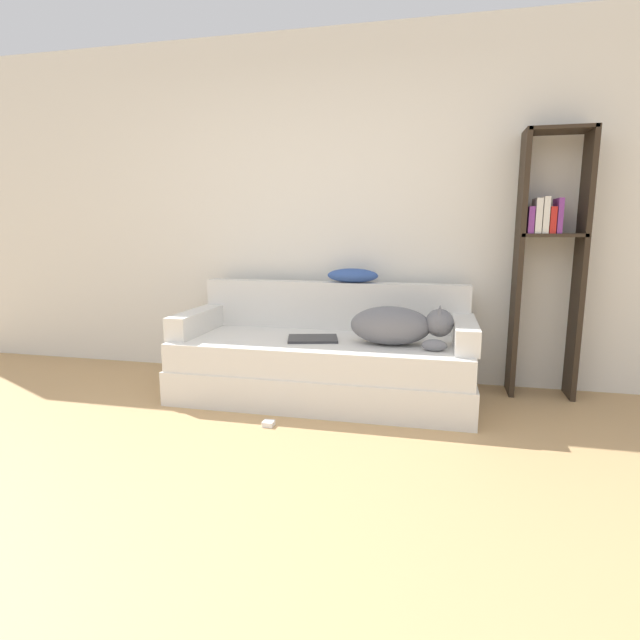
{
  "coord_description": "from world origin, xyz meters",
  "views": [
    {
      "loc": [
        0.85,
        -1.47,
        1.2
      ],
      "look_at": [
        0.09,
        1.83,
        0.59
      ],
      "focal_mm": 28.0,
      "sensor_mm": 36.0,
      "label": 1
    }
  ],
  "objects_px": {
    "laptop": "(313,339)",
    "bookshelf": "(548,250)",
    "couch": "(323,368)",
    "power_adapter": "(269,424)",
    "dog": "(398,325)",
    "throw_pillow": "(353,276)"
  },
  "relations": [
    {
      "from": "couch",
      "to": "throw_pillow",
      "type": "height_order",
      "value": "throw_pillow"
    },
    {
      "from": "laptop",
      "to": "bookshelf",
      "type": "xyz_separation_m",
      "value": [
        1.59,
        0.48,
        0.62
      ]
    },
    {
      "from": "dog",
      "to": "throw_pillow",
      "type": "bearing_deg",
      "value": 129.62
    },
    {
      "from": "couch",
      "to": "power_adapter",
      "type": "relative_size",
      "value": 30.65
    },
    {
      "from": "throw_pillow",
      "to": "power_adapter",
      "type": "height_order",
      "value": "throw_pillow"
    },
    {
      "from": "power_adapter",
      "to": "dog",
      "type": "bearing_deg",
      "value": 35.23
    },
    {
      "from": "couch",
      "to": "bookshelf",
      "type": "bearing_deg",
      "value": 15.14
    },
    {
      "from": "laptop",
      "to": "bookshelf",
      "type": "distance_m",
      "value": 1.77
    },
    {
      "from": "throw_pillow",
      "to": "dog",
      "type": "bearing_deg",
      "value": -50.38
    },
    {
      "from": "dog",
      "to": "throw_pillow",
      "type": "height_order",
      "value": "throw_pillow"
    },
    {
      "from": "couch",
      "to": "laptop",
      "type": "relative_size",
      "value": 5.3
    },
    {
      "from": "dog",
      "to": "laptop",
      "type": "distance_m",
      "value": 0.61
    },
    {
      "from": "bookshelf",
      "to": "power_adapter",
      "type": "height_order",
      "value": "bookshelf"
    },
    {
      "from": "couch",
      "to": "power_adapter",
      "type": "bearing_deg",
      "value": -108.74
    },
    {
      "from": "laptop",
      "to": "throw_pillow",
      "type": "distance_m",
      "value": 0.64
    },
    {
      "from": "couch",
      "to": "bookshelf",
      "type": "xyz_separation_m",
      "value": [
        1.53,
        0.42,
        0.85
      ]
    },
    {
      "from": "couch",
      "to": "power_adapter",
      "type": "xyz_separation_m",
      "value": [
        -0.21,
        -0.61,
        -0.2
      ]
    },
    {
      "from": "couch",
      "to": "bookshelf",
      "type": "distance_m",
      "value": 1.8
    },
    {
      "from": "laptop",
      "to": "dog",
      "type": "bearing_deg",
      "value": -16.19
    },
    {
      "from": "couch",
      "to": "bookshelf",
      "type": "height_order",
      "value": "bookshelf"
    },
    {
      "from": "couch",
      "to": "power_adapter",
      "type": "height_order",
      "value": "couch"
    },
    {
      "from": "laptop",
      "to": "bookshelf",
      "type": "relative_size",
      "value": 0.21
    }
  ]
}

